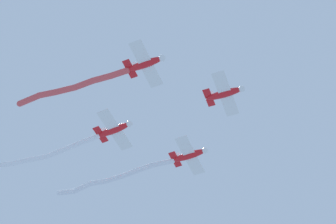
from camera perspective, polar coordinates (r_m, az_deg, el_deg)
name	(u,v)px	position (r m, az deg, el deg)	size (l,w,h in m)	color
airplane_lead	(225,93)	(79.72, 4.89, 1.59)	(4.92, 6.61, 1.66)	red
airplane_left_wing	(190,155)	(84.95, 1.88, -3.70)	(5.00, 6.68, 1.66)	red
smoke_trail_left_wing	(114,178)	(87.79, -4.62, -5.61)	(16.88, 1.96, 0.98)	white
airplane_right_wing	(146,64)	(77.45, -1.91, 4.14)	(5.00, 6.67, 1.66)	red
smoke_trail_right_wing	(73,87)	(80.60, -8.12, 2.13)	(15.11, 1.81, 1.60)	#DB4C4C
airplane_slot	(115,129)	(82.75, -4.56, -1.50)	(5.06, 6.72, 1.66)	red
smoke_trail_slot	(46,154)	(86.44, -10.36, -3.53)	(15.31, 1.85, 1.04)	white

